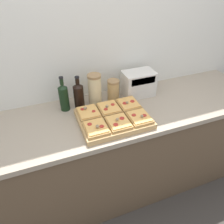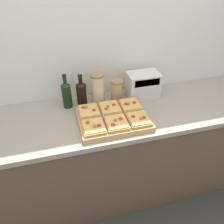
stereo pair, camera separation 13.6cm
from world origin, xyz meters
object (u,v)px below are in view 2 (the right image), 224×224
(olive_oil_bottle, at_px, (67,94))
(toaster_oven, at_px, (143,85))
(cutting_board, at_px, (113,119))
(grain_jar_short, at_px, (117,90))
(wine_bottle, at_px, (81,93))
(grain_jar_tall, at_px, (98,89))

(olive_oil_bottle, relative_size, toaster_oven, 0.97)
(cutting_board, distance_m, olive_oil_bottle, 0.42)
(toaster_oven, bearing_deg, grain_jar_short, 179.79)
(wine_bottle, relative_size, grain_jar_tall, 1.03)
(olive_oil_bottle, distance_m, grain_jar_tall, 0.25)
(olive_oil_bottle, height_order, toaster_oven, olive_oil_bottle)
(toaster_oven, bearing_deg, olive_oil_bottle, 179.92)
(cutting_board, height_order, toaster_oven, toaster_oven)
(cutting_board, xyz_separation_m, toaster_oven, (0.33, 0.28, 0.09))
(cutting_board, relative_size, toaster_oven, 1.73)
(wine_bottle, distance_m, grain_jar_tall, 0.13)
(cutting_board, distance_m, grain_jar_short, 0.30)
(cutting_board, bearing_deg, toaster_oven, 39.58)
(olive_oil_bottle, height_order, wine_bottle, olive_oil_bottle)
(wine_bottle, bearing_deg, toaster_oven, -0.09)
(wine_bottle, relative_size, toaster_oven, 0.91)
(grain_jar_tall, distance_m, grain_jar_short, 0.16)
(grain_jar_short, xyz_separation_m, toaster_oven, (0.23, -0.00, 0.02))
(grain_jar_short, height_order, toaster_oven, toaster_oven)
(cutting_board, distance_m, grain_jar_tall, 0.30)
(cutting_board, height_order, grain_jar_tall, grain_jar_tall)
(grain_jar_tall, relative_size, toaster_oven, 0.88)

